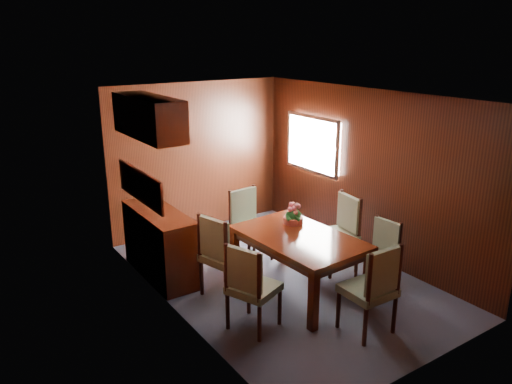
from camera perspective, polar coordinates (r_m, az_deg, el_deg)
ground at (r=6.72m, az=2.81°, el=-9.82°), size 4.50×4.50×0.00m
room_shell at (r=6.35m, az=0.47°, el=4.29°), size 3.06×4.52×2.41m
sideboard at (r=6.75m, az=-10.91°, el=-5.76°), size 0.48×1.40×0.90m
dining_table at (r=6.13m, az=4.90°, el=-5.91°), size 1.09×1.66×0.76m
chair_left_near at (r=5.38m, az=-0.73°, el=-10.38°), size 0.60×0.62×1.01m
chair_left_far at (r=6.04m, az=-4.03°, el=-6.85°), size 0.60×0.61×1.07m
chair_right_near at (r=6.53m, az=14.10°, el=-6.44°), size 0.43×0.45×0.88m
chair_right_far at (r=6.86m, az=9.68°, el=-4.12°), size 0.55×0.57×1.05m
chair_head at (r=5.45m, az=13.31°, el=-10.33°), size 0.50×0.48×1.04m
chair_foot at (r=7.07m, az=-0.92°, el=-3.27°), size 0.53×0.52×1.03m
flower_centerpiece at (r=6.44m, az=4.29°, el=-2.44°), size 0.28×0.28×0.28m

